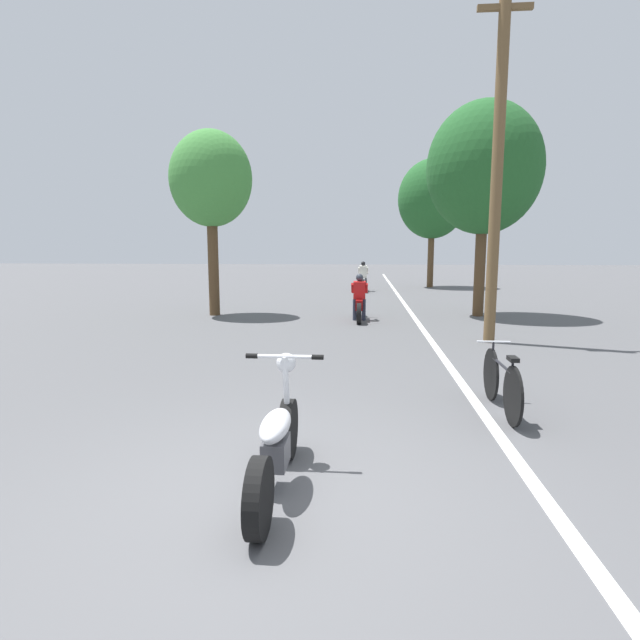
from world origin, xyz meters
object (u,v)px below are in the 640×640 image
(motorcycle_rider_far, at_px, (363,280))
(bicycle_parked, at_px, (501,382))
(roadside_tree_left, at_px, (211,180))
(motorcycle_foreground, at_px, (277,443))
(utility_pole, at_px, (497,163))
(motorcycle_rider_lead, at_px, (359,303))
(roadside_tree_right_far, at_px, (432,199))
(roadside_tree_right_near, at_px, (484,169))

(motorcycle_rider_far, relative_size, bicycle_parked, 1.25)
(roadside_tree_left, height_order, motorcycle_foreground, roadside_tree_left)
(utility_pole, relative_size, motorcycle_rider_lead, 3.54)
(roadside_tree_left, xyz_separation_m, bicycle_parked, (6.34, -8.71, -3.68))
(roadside_tree_right_far, distance_m, bicycle_parked, 21.06)
(motorcycle_rider_lead, bearing_deg, utility_pole, -47.67)
(roadside_tree_right_near, bearing_deg, motorcycle_rider_lead, -161.16)
(motorcycle_foreground, height_order, motorcycle_rider_lead, motorcycle_rider_lead)
(motorcycle_foreground, xyz_separation_m, motorcycle_rider_far, (0.68, 19.90, 0.12))
(utility_pole, bearing_deg, motorcycle_rider_lead, 132.33)
(roadside_tree_right_near, xyz_separation_m, motorcycle_rider_lead, (-3.61, -1.23, -3.86))
(motorcycle_rider_lead, height_order, bicycle_parked, motorcycle_rider_lead)
(utility_pole, relative_size, roadside_tree_right_far, 1.13)
(utility_pole, height_order, roadside_tree_right_far, utility_pole)
(roadside_tree_left, bearing_deg, bicycle_parked, -53.96)
(bicycle_parked, bearing_deg, motorcycle_rider_lead, 103.13)
(roadside_tree_right_near, height_order, motorcycle_rider_far, roadside_tree_right_near)
(roadside_tree_right_near, distance_m, motorcycle_rider_far, 9.91)
(roadside_tree_right_near, bearing_deg, utility_pole, -99.36)
(motorcycle_rider_far, bearing_deg, utility_pole, -77.66)
(roadside_tree_left, xyz_separation_m, motorcycle_rider_far, (4.55, 8.94, -3.53))
(roadside_tree_right_far, bearing_deg, motorcycle_rider_far, -140.44)
(utility_pole, height_order, roadside_tree_left, utility_pole)
(roadside_tree_right_far, xyz_separation_m, motorcycle_rider_lead, (-3.61, -12.57, -4.06))
(utility_pole, xyz_separation_m, motorcycle_rider_lead, (-2.89, 3.17, -3.32))
(roadside_tree_right_near, distance_m, roadside_tree_left, 8.11)
(roadside_tree_left, bearing_deg, roadside_tree_right_near, 3.68)
(roadside_tree_left, height_order, bicycle_parked, roadside_tree_left)
(utility_pole, relative_size, bicycle_parked, 4.30)
(utility_pole, xyz_separation_m, roadside_tree_right_far, (0.72, 15.74, 0.74))
(bicycle_parked, bearing_deg, roadside_tree_right_near, 79.28)
(motorcycle_foreground, height_order, motorcycle_rider_far, motorcycle_rider_far)
(roadside_tree_left, distance_m, motorcycle_rider_far, 10.64)
(roadside_tree_right_near, relative_size, motorcycle_rider_far, 2.92)
(motorcycle_rider_lead, bearing_deg, roadside_tree_right_far, 73.98)
(utility_pole, height_order, roadside_tree_right_near, utility_pole)
(roadside_tree_left, relative_size, motorcycle_rider_lead, 2.63)
(motorcycle_foreground, distance_m, bicycle_parked, 3.34)
(roadside_tree_left, distance_m, bicycle_parked, 11.38)
(utility_pole, bearing_deg, motorcycle_rider_far, 102.34)
(utility_pole, distance_m, roadside_tree_left, 8.32)
(roadside_tree_right_far, distance_m, motorcycle_foreground, 23.57)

